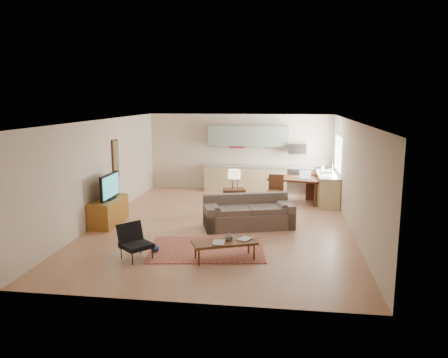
# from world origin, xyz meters

# --- Properties ---
(room) EXTENTS (9.00, 9.00, 9.00)m
(room) POSITION_xyz_m (0.00, 0.00, 1.35)
(room) COLOR #AA7454
(room) RESTS_ON ground
(kitchen_counter_back) EXTENTS (4.26, 0.64, 0.92)m
(kitchen_counter_back) POSITION_xyz_m (0.90, 4.18, 0.46)
(kitchen_counter_back) COLOR tan
(kitchen_counter_back) RESTS_ON ground
(kitchen_counter_right) EXTENTS (0.64, 2.26, 0.92)m
(kitchen_counter_right) POSITION_xyz_m (2.93, 3.00, 0.46)
(kitchen_counter_right) COLOR tan
(kitchen_counter_right) RESTS_ON ground
(kitchen_range) EXTENTS (0.62, 0.62, 0.90)m
(kitchen_range) POSITION_xyz_m (2.00, 4.18, 0.45)
(kitchen_range) COLOR #A5A8AD
(kitchen_range) RESTS_ON ground
(kitchen_microwave) EXTENTS (0.62, 0.40, 0.35)m
(kitchen_microwave) POSITION_xyz_m (2.00, 4.20, 1.55)
(kitchen_microwave) COLOR #A5A8AD
(kitchen_microwave) RESTS_ON room
(upper_cabinets) EXTENTS (2.80, 0.34, 0.70)m
(upper_cabinets) POSITION_xyz_m (0.30, 4.33, 1.95)
(upper_cabinets) COLOR gray
(upper_cabinets) RESTS_ON room
(window_right) EXTENTS (0.02, 1.40, 1.05)m
(window_right) POSITION_xyz_m (3.23, 3.00, 1.55)
(window_right) COLOR white
(window_right) RESTS_ON room
(wall_art_left) EXTENTS (0.06, 0.42, 1.10)m
(wall_art_left) POSITION_xyz_m (-3.21, 0.90, 1.55)
(wall_art_left) COLOR olive
(wall_art_left) RESTS_ON room
(triptych) EXTENTS (1.70, 0.04, 0.50)m
(triptych) POSITION_xyz_m (-0.10, 4.47, 1.75)
(triptych) COLOR beige
(triptych) RESTS_ON room
(rug) EXTENTS (2.67, 2.03, 0.02)m
(rug) POSITION_xyz_m (-0.07, -1.98, 0.01)
(rug) COLOR maroon
(rug) RESTS_ON floor
(sofa) EXTENTS (2.53, 1.66, 0.81)m
(sofa) POSITION_xyz_m (0.70, -0.19, 0.41)
(sofa) COLOR brown
(sofa) RESTS_ON floor
(coffee_table) EXTENTS (1.41, 0.97, 0.39)m
(coffee_table) POSITION_xyz_m (0.40, -2.52, 0.20)
(coffee_table) COLOR #533219
(coffee_table) RESTS_ON floor
(book_a) EXTENTS (0.26, 0.34, 0.03)m
(book_a) POSITION_xyz_m (0.18, -2.66, 0.40)
(book_a) COLOR maroon
(book_a) RESTS_ON coffee_table
(book_b) EXTENTS (0.49, 0.50, 0.02)m
(book_b) POSITION_xyz_m (0.70, -2.29, 0.40)
(book_b) COLOR navy
(book_b) RESTS_ON coffee_table
(vase) EXTENTS (0.25, 0.25, 0.18)m
(vase) POSITION_xyz_m (0.48, -2.43, 0.48)
(vase) COLOR black
(vase) RESTS_ON coffee_table
(armchair) EXTENTS (0.90, 0.90, 0.73)m
(armchair) POSITION_xyz_m (-1.39, -2.73, 0.36)
(armchair) COLOR black
(armchair) RESTS_ON floor
(tv_credenza) EXTENTS (0.56, 1.45, 0.67)m
(tv_credenza) POSITION_xyz_m (-2.95, -0.38, 0.33)
(tv_credenza) COLOR brown
(tv_credenza) RESTS_ON floor
(tv) EXTENTS (0.11, 1.12, 0.67)m
(tv) POSITION_xyz_m (-2.89, -0.38, 1.00)
(tv) COLOR black
(tv) RESTS_ON tv_credenza
(console_table) EXTENTS (0.69, 0.54, 0.71)m
(console_table) POSITION_xyz_m (0.18, 1.15, 0.36)
(console_table) COLOR #3E2013
(console_table) RESTS_ON floor
(table_lamp) EXTENTS (0.41, 0.41, 0.57)m
(table_lamp) POSITION_xyz_m (0.18, 1.15, 1.00)
(table_lamp) COLOR beige
(table_lamp) RESTS_ON console_table
(dining_table) EXTENTS (1.72, 1.18, 0.80)m
(dining_table) POSITION_xyz_m (1.91, 2.67, 0.40)
(dining_table) COLOR #3E2013
(dining_table) RESTS_ON floor
(dining_chair_near) EXTENTS (0.51, 0.53, 0.97)m
(dining_chair_near) POSITION_xyz_m (1.32, 2.09, 0.48)
(dining_chair_near) COLOR #3E2013
(dining_chair_near) RESTS_ON floor
(dining_chair_far) EXTENTS (0.44, 0.46, 0.89)m
(dining_chair_far) POSITION_xyz_m (2.50, 3.26, 0.45)
(dining_chair_far) COLOR #3E2013
(dining_chair_far) RESTS_ON floor
(laptop) EXTENTS (0.34, 0.26, 0.25)m
(laptop) POSITION_xyz_m (2.22, 2.57, 0.93)
(laptop) COLOR #A5A8AD
(laptop) RESTS_ON dining_table
(soap_bottle) EXTENTS (0.10, 0.11, 0.19)m
(soap_bottle) POSITION_xyz_m (2.83, 3.50, 1.02)
(soap_bottle) COLOR beige
(soap_bottle) RESTS_ON kitchen_counter_right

